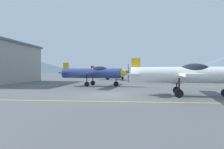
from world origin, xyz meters
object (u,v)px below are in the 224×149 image
airplane_near (185,74)px  airplane_back (110,72)px  airplane_far (157,72)px  airplane_mid (94,73)px

airplane_near → airplane_back: same height
airplane_far → airplane_back: bearing=137.5°
airplane_near → airplane_back: (-7.95, 25.23, 0.00)m
airplane_near → airplane_far: same height
airplane_near → airplane_mid: bearing=133.4°
airplane_mid → airplane_back: same height
airplane_near → airplane_mid: 11.43m
airplane_far → airplane_back: 11.05m
airplane_mid → airplane_far: same height
airplane_back → airplane_far: bearing=-42.5°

